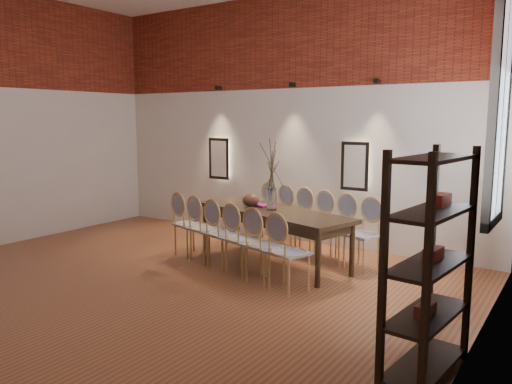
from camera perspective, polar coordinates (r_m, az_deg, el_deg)
The scene contains 30 objects.
floor at distance 5.95m, azimuth -14.84°, elevation -11.80°, with size 7.00×7.00×0.02m, color #975632.
wall_back at distance 8.35m, azimuth 3.37°, elevation 8.28°, with size 7.00×0.10×4.00m, color silver.
wall_right at distance 3.71m, azimuth 23.35°, elevation 7.51°, with size 0.10×7.00×4.00m, color silver.
brick_band_back at distance 8.38m, azimuth 3.19°, elevation 16.86°, with size 7.00×0.02×1.50m, color maroon.
niche_left at distance 9.03m, azimuth -4.14°, elevation 3.83°, with size 0.36×0.06×0.66m, color #FFEAC6.
niche_right at distance 7.71m, azimuth 11.30°, elevation 2.92°, with size 0.36×0.06×0.66m, color #FFEAC6.
spot_fixture_left at distance 8.99m, azimuth -4.34°, elevation 11.78°, with size 0.08×0.08×0.10m, color black.
spot_fixture_mid at distance 8.16m, azimuth 4.17°, elevation 12.14°, with size 0.08×0.08×0.10m, color black.
spot_fixture_right at distance 7.56m, azimuth 13.64°, elevation 12.23°, with size 0.08×0.08×0.10m, color black.
window_glass at distance 5.70m, azimuth 26.31°, elevation 8.91°, with size 0.02×0.78×2.38m, color silver.
window_frame at distance 5.70m, azimuth 26.11°, elevation 8.92°, with size 0.08×0.90×2.50m, color black.
window_mullion at distance 5.70m, azimuth 26.11°, elevation 8.92°, with size 0.06×0.06×2.40m, color black.
dining_table at distance 7.06m, azimuth 1.81°, elevation -5.03°, with size 2.50×0.80×0.75m, color #372515.
chair_near_a at distance 7.44m, azimuth -7.53°, elevation -3.66°, with size 0.44×0.44×0.94m, color tan, non-canonical shape.
chair_near_b at distance 7.10m, azimuth -5.68°, elevation -4.21°, with size 0.44×0.44×0.94m, color tan, non-canonical shape.
chair_near_c at distance 6.77m, azimuth -3.65°, elevation -4.80°, with size 0.44×0.44×0.94m, color tan, non-canonical shape.
chair_near_d at distance 6.45m, azimuth -1.41°, elevation -5.45°, with size 0.44×0.44×0.94m, color tan, non-canonical shape.
chair_near_e at distance 6.15m, azimuth 1.06°, elevation -6.16°, with size 0.44×0.44×0.94m, color tan, non-canonical shape.
chair_near_f at distance 5.85m, azimuth 3.79°, elevation -6.92°, with size 0.44×0.44×0.94m, color tan, non-canonical shape.
chair_far_a at distance 8.25m, azimuth 0.43°, elevation -2.40°, with size 0.44×0.44×0.94m, color tan, non-canonical shape.
chair_far_b at distance 7.94m, azimuth 2.40°, elevation -2.83°, with size 0.44×0.44×0.94m, color tan, non-canonical shape.
chair_far_c at distance 7.65m, azimuth 4.54°, elevation -3.28°, with size 0.44×0.44×0.94m, color tan, non-canonical shape.
chair_far_d at distance 7.37m, azimuth 6.84°, elevation -3.76°, with size 0.44×0.44×0.94m, color tan, non-canonical shape.
chair_far_e at distance 7.10m, azimuth 9.32°, elevation -4.28°, with size 0.44×0.44×0.94m, color tan, non-canonical shape.
chair_far_f at distance 6.85m, azimuth 11.99°, elevation -4.82°, with size 0.44×0.44×0.94m, color tan, non-canonical shape.
vase at distance 6.96m, azimuth 1.82°, elevation -0.82°, with size 0.14×0.14×0.30m, color silver.
dried_branches at distance 6.90m, azimuth 1.83°, elevation 2.87°, with size 0.50×0.50×0.70m, color brown, non-canonical shape.
bowl at distance 7.24m, azimuth -0.61°, elevation -0.95°, with size 0.24×0.24×0.18m, color brown.
book at distance 7.25m, azimuth 0.59°, elevation -1.53°, with size 0.26×0.18×0.03m, color #84216E.
shelving_rack at distance 4.10m, azimuth 19.20°, elevation -7.84°, with size 0.38×1.00×1.80m, color black, non-canonical shape.
Camera 1 is at (4.24, -3.65, 2.01)m, focal length 35.00 mm.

